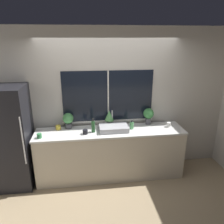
% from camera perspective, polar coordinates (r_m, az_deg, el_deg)
% --- Properties ---
extents(ground_plane, '(14.00, 14.00, 0.00)m').
position_cam_1_polar(ground_plane, '(4.15, 0.11, -18.24)').
color(ground_plane, '#937F60').
extents(wall_back, '(8.00, 0.09, 2.70)m').
position_cam_1_polar(wall_back, '(4.11, -1.05, 2.60)').
color(wall_back, '#BCB7AD').
rests_on(wall_back, ground_plane).
extents(wall_right, '(0.06, 7.00, 2.70)m').
position_cam_1_polar(wall_right, '(5.63, 22.16, 5.70)').
color(wall_right, '#BCB7AD').
rests_on(wall_right, ground_plane).
extents(counter, '(2.67, 0.60, 0.92)m').
position_cam_1_polar(counter, '(4.13, -0.41, -10.72)').
color(counter, beige).
rests_on(counter, ground_plane).
extents(refrigerator, '(0.65, 0.71, 1.78)m').
position_cam_1_polar(refrigerator, '(4.12, -24.96, -6.08)').
color(refrigerator, black).
rests_on(refrigerator, ground_plane).
extents(sink, '(0.51, 0.39, 0.31)m').
position_cam_1_polar(sink, '(3.91, 0.42, -4.17)').
color(sink, '#ADADB2').
rests_on(sink, counter).
extents(potted_plant_left, '(0.19, 0.19, 0.29)m').
position_cam_1_polar(potted_plant_left, '(4.05, -11.39, -1.94)').
color(potted_plant_left, '#4C4C51').
rests_on(potted_plant_left, counter).
extents(potted_plant_center, '(0.17, 0.17, 0.31)m').
position_cam_1_polar(potted_plant_center, '(4.05, -0.72, -1.24)').
color(potted_plant_center, '#4C4C51').
rests_on(potted_plant_center, counter).
extents(potted_plant_right, '(0.20, 0.20, 0.31)m').
position_cam_1_polar(potted_plant_right, '(4.20, 9.52, -0.65)').
color(potted_plant_right, '#4C4C51').
rests_on(potted_plant_right, counter).
extents(soap_bottle, '(0.07, 0.07, 0.16)m').
position_cam_1_polar(soap_bottle, '(3.98, 5.17, -3.50)').
color(soap_bottle, '#519E5B').
rests_on(soap_bottle, counter).
extents(bottle_tall, '(0.06, 0.06, 0.26)m').
position_cam_1_polar(bottle_tall, '(3.83, -4.93, -3.77)').
color(bottle_tall, '#235128').
rests_on(bottle_tall, counter).
extents(mug_yellow, '(0.09, 0.09, 0.08)m').
position_cam_1_polar(mug_yellow, '(4.07, -13.87, -3.95)').
color(mug_yellow, gold).
rests_on(mug_yellow, counter).
extents(mug_green, '(0.08, 0.08, 0.08)m').
position_cam_1_polar(mug_green, '(3.82, -18.46, -5.92)').
color(mug_green, '#38844C').
rests_on(mug_green, counter).
extents(mug_white, '(0.07, 0.07, 0.09)m').
position_cam_1_polar(mug_white, '(4.20, 14.58, -3.21)').
color(mug_white, white).
rests_on(mug_white, counter).
extents(mug_black, '(0.09, 0.09, 0.08)m').
position_cam_1_polar(mug_black, '(3.80, -7.00, -5.17)').
color(mug_black, black).
rests_on(mug_black, counter).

